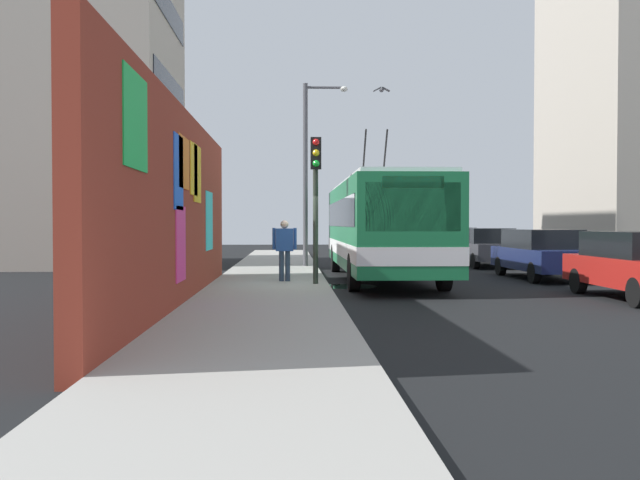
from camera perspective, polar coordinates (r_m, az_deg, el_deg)
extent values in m
plane|color=black|center=(18.37, 0.74, -4.15)|extent=(80.00, 80.00, 0.00)
cube|color=#9E9B93|center=(18.34, -4.26, -3.92)|extent=(48.00, 3.20, 0.15)
cube|color=maroon|center=(14.76, -11.54, 2.56)|extent=(14.63, 0.30, 4.15)
cube|color=yellow|center=(16.29, -10.14, 5.42)|extent=(1.18, 0.02, 1.33)
cube|color=#F2338C|center=(13.82, -11.48, -0.31)|extent=(1.13, 0.02, 1.49)
cube|color=blue|center=(13.62, -11.66, 5.52)|extent=(1.05, 0.02, 1.45)
cube|color=orange|center=(14.29, -11.24, 6.32)|extent=(1.34, 0.02, 1.06)
cube|color=yellow|center=(15.72, -10.43, 5.79)|extent=(1.08, 0.02, 1.16)
cube|color=#33D8E5|center=(18.56, -9.17, 1.58)|extent=(1.44, 0.02, 1.56)
cube|color=green|center=(10.09, -15.03, 9.53)|extent=(1.47, 0.02, 1.36)
cube|color=#B2A899|center=(31.63, -17.95, 14.25)|extent=(8.43, 6.05, 17.72)
cube|color=black|center=(30.28, -12.29, 6.32)|extent=(7.16, 0.04, 1.10)
cube|color=black|center=(30.72, -12.33, 12.28)|extent=(7.16, 0.04, 1.10)
cube|color=black|center=(31.49, -12.36, 18.00)|extent=(7.16, 0.04, 1.10)
cube|color=#19723F|center=(21.59, 5.05, 1.21)|extent=(11.42, 2.60, 2.52)
cube|color=silver|center=(21.62, 5.06, 4.71)|extent=(10.96, 2.39, 0.12)
cube|color=white|center=(21.60, 5.05, -0.67)|extent=(11.44, 2.62, 0.44)
cube|color=black|center=(15.97, 7.73, 2.74)|extent=(0.04, 2.21, 1.13)
cube|color=black|center=(21.59, 5.05, 2.22)|extent=(10.50, 2.63, 0.81)
cube|color=orange|center=(16.00, 7.73, 4.78)|extent=(0.06, 1.43, 0.28)
cylinder|color=black|center=(23.43, 5.37, 6.51)|extent=(1.43, 0.06, 2.00)
cylinder|color=black|center=(23.34, 3.65, 6.53)|extent=(1.43, 0.06, 2.00)
cylinder|color=black|center=(18.24, 10.24, -2.63)|extent=(1.00, 0.28, 1.00)
cylinder|color=black|center=(17.87, 2.82, -2.69)|extent=(1.00, 0.28, 1.00)
cylinder|color=black|center=(25.40, 6.61, -1.50)|extent=(1.00, 0.28, 1.00)
cylinder|color=black|center=(25.14, 1.28, -1.52)|extent=(1.00, 0.28, 1.00)
cube|color=#B21E19|center=(17.48, 24.89, -2.41)|extent=(4.49, 1.74, 0.66)
cube|color=black|center=(17.53, 24.77, -0.34)|extent=(2.69, 1.57, 0.60)
cylinder|color=black|center=(15.84, 24.86, -3.99)|extent=(0.64, 0.22, 0.64)
cylinder|color=black|center=(19.17, 24.89, -3.08)|extent=(0.64, 0.22, 0.64)
cylinder|color=black|center=(18.52, 20.64, -3.19)|extent=(0.64, 0.22, 0.64)
cube|color=navy|center=(23.01, 17.96, -1.48)|extent=(4.92, 1.87, 0.66)
cube|color=black|center=(23.08, 17.88, 0.09)|extent=(2.95, 1.69, 0.60)
cylinder|color=black|center=(21.84, 21.50, -2.52)|extent=(0.64, 0.22, 0.64)
cylinder|color=black|center=(21.22, 17.36, -2.60)|extent=(0.64, 0.22, 0.64)
cylinder|color=black|center=(24.83, 18.45, -2.04)|extent=(0.64, 0.22, 0.64)
cylinder|color=black|center=(24.29, 14.76, -2.09)|extent=(0.64, 0.22, 0.64)
cube|color=#38383D|center=(28.99, 13.61, -0.88)|extent=(4.44, 1.87, 0.66)
cube|color=black|center=(29.06, 13.56, 0.37)|extent=(2.67, 1.68, 0.60)
cylinder|color=black|center=(27.85, 16.09, -1.67)|extent=(0.64, 0.22, 0.64)
cylinder|color=black|center=(27.37, 12.77, -1.70)|extent=(0.64, 0.22, 0.64)
cylinder|color=black|center=(30.64, 14.34, -1.39)|extent=(0.64, 0.22, 0.64)
cylinder|color=black|center=(30.20, 11.31, -1.41)|extent=(0.64, 0.22, 0.64)
cube|color=white|center=(34.29, 11.07, -0.53)|extent=(4.07, 1.79, 0.66)
cube|color=black|center=(34.35, 11.04, 0.52)|extent=(2.44, 1.61, 0.60)
cylinder|color=black|center=(33.20, 12.94, -1.17)|extent=(0.64, 0.22, 0.64)
cylinder|color=black|center=(32.82, 10.26, -1.19)|extent=(0.64, 0.22, 0.64)
cylinder|color=black|center=(35.80, 11.80, -0.98)|extent=(0.64, 0.22, 0.64)
cylinder|color=black|center=(35.44, 9.30, -1.00)|extent=(0.64, 0.22, 0.64)
cylinder|color=#2D3F59|center=(19.31, -2.70, -2.17)|extent=(0.14, 0.14, 0.85)
cylinder|color=#2D3F59|center=(19.31, -3.21, -2.17)|extent=(0.14, 0.14, 0.85)
cube|color=#264C99|center=(19.28, -2.96, 0.02)|extent=(0.22, 0.49, 0.63)
cylinder|color=#264C99|center=(19.28, -2.08, 0.11)|extent=(0.09, 0.09, 0.60)
cylinder|color=#264C99|center=(19.29, -3.84, 0.11)|extent=(0.09, 0.09, 0.60)
sphere|color=beige|center=(19.28, -2.96, 1.30)|extent=(0.23, 0.23, 0.23)
cylinder|color=#2D382D|center=(18.43, -0.37, 2.45)|extent=(0.14, 0.14, 3.93)
cube|color=black|center=(18.31, -0.35, 7.21)|extent=(0.20, 0.28, 0.84)
sphere|color=red|center=(18.23, -0.33, 8.12)|extent=(0.18, 0.18, 0.18)
sphere|color=yellow|center=(18.20, -0.33, 7.24)|extent=(0.18, 0.18, 0.18)
sphere|color=green|center=(18.17, -0.33, 6.36)|extent=(0.18, 0.18, 0.18)
cylinder|color=#4C4C51|center=(26.36, -1.22, 5.42)|extent=(0.18, 0.18, 6.97)
cylinder|color=#4C4C51|center=(26.83, 0.39, 12.54)|extent=(0.10, 1.48, 0.10)
ellipsoid|color=silver|center=(26.87, 2.00, 12.41)|extent=(0.44, 0.28, 0.20)
ellipsoid|color=#47474C|center=(23.00, 5.13, 12.27)|extent=(0.32, 0.14, 0.12)
cube|color=#47474C|center=(23.02, 5.48, 12.34)|extent=(0.20, 0.26, 0.15)
cube|color=#47474C|center=(22.99, 4.78, 12.36)|extent=(0.20, 0.26, 0.15)
cylinder|color=black|center=(19.38, 2.36, -3.85)|extent=(1.63, 1.63, 0.00)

